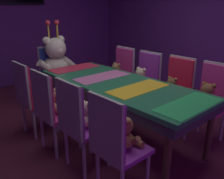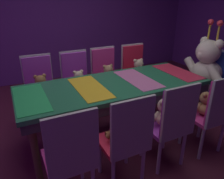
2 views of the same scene
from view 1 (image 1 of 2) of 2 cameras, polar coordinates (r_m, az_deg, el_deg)
name	(u,v)px [view 1 (image 1 of 2)]	position (r m, az deg, el deg)	size (l,w,h in m)	color
ground_plane	(118,135)	(3.35, 1.49, -10.51)	(7.90, 7.90, 0.00)	#591E33
wall_back	(14,18)	(5.70, -21.78, 15.13)	(5.20, 0.12, 2.80)	#59267F
wall_right	(223,20)	(5.08, 24.39, 14.50)	(0.12, 6.40, 2.80)	#59267F
banquet_table	(119,89)	(3.08, 1.60, 0.14)	(0.90, 2.33, 0.75)	#26724C
chair_left_0	(112,139)	(2.08, 0.09, -11.41)	(0.42, 0.41, 0.98)	purple
teddy_left_0	(125,134)	(2.17, 3.00, -10.32)	(0.25, 0.32, 0.30)	olive
chair_left_1	(76,118)	(2.46, -8.31, -6.57)	(0.42, 0.41, 0.98)	purple
teddy_left_1	(88,116)	(2.54, -5.58, -6.03)	(0.23, 0.30, 0.28)	beige
chair_left_2	(49,105)	(2.84, -14.44, -3.42)	(0.42, 0.41, 0.98)	#CC338C
teddy_left_2	(60,102)	(2.90, -11.91, -2.96)	(0.24, 0.31, 0.29)	tan
chair_left_3	(29,92)	(3.31, -18.78, -0.61)	(0.42, 0.41, 0.98)	red
teddy_left_3	(39,90)	(3.37, -16.51, -0.07)	(0.26, 0.34, 0.32)	beige
chair_right_0	(213,94)	(3.31, 22.28, -1.05)	(0.42, 0.41, 0.98)	#CC338C
teddy_right_0	(207,97)	(3.18, 21.08, -1.69)	(0.26, 0.34, 0.32)	brown
chair_right_1	(177,85)	(3.54, 14.90, 1.03)	(0.42, 0.41, 0.98)	red
teddy_right_1	(171,89)	(3.44, 13.53, 0.23)	(0.22, 0.29, 0.27)	brown
chair_right_2	(146,77)	(3.83, 7.95, 2.80)	(0.42, 0.41, 0.98)	purple
teddy_right_2	(140,79)	(3.72, 6.48, 2.35)	(0.26, 0.33, 0.31)	beige
chair_right_3	(122,70)	(4.22, 2.32, 4.47)	(0.42, 0.41, 0.98)	#CC338C
teddy_right_3	(116,73)	(4.12, 0.87, 3.93)	(0.23, 0.30, 0.29)	#9E7247
throne_chair	(52,69)	(4.45, -13.67, 4.71)	(0.41, 0.42, 0.98)	#2D47B2
king_teddy_bear	(57,61)	(4.26, -12.72, 6.53)	(0.75, 0.58, 0.97)	silver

